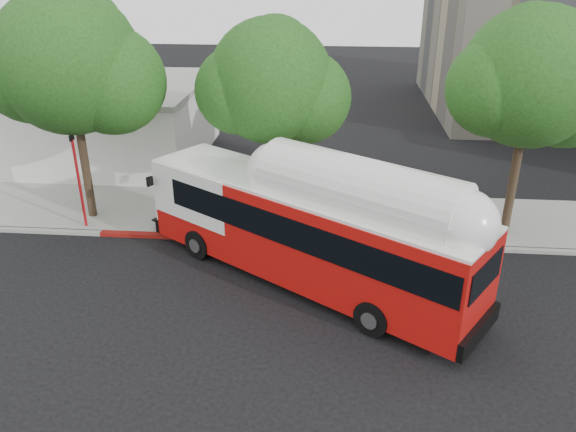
# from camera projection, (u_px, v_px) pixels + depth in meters

# --- Properties ---
(ground) EXTENTS (120.00, 120.00, 0.00)m
(ground) POSITION_uv_depth(u_px,v_px,m) (282.00, 294.00, 19.43)
(ground) COLOR black
(ground) RESTS_ON ground
(sidewalk) EXTENTS (60.00, 5.00, 0.15)m
(sidewalk) POSITION_uv_depth(u_px,v_px,m) (296.00, 214.00, 25.27)
(sidewalk) COLOR gray
(sidewalk) RESTS_ON ground
(curb_strip) EXTENTS (60.00, 0.30, 0.15)m
(curb_strip) POSITION_uv_depth(u_px,v_px,m) (291.00, 241.00, 22.92)
(curb_strip) COLOR gray
(curb_strip) RESTS_ON ground
(red_curb_segment) EXTENTS (10.00, 0.32, 0.16)m
(red_curb_segment) POSITION_uv_depth(u_px,v_px,m) (219.00, 238.00, 23.15)
(red_curb_segment) COLOR maroon
(red_curb_segment) RESTS_ON ground
(street_tree_left) EXTENTS (6.67, 5.80, 9.74)m
(street_tree_left) POSITION_uv_depth(u_px,v_px,m) (82.00, 68.00, 22.35)
(street_tree_left) COLOR #2D2116
(street_tree_left) RESTS_ON ground
(street_tree_mid) EXTENTS (5.75, 5.00, 8.62)m
(street_tree_mid) POSITION_uv_depth(u_px,v_px,m) (281.00, 86.00, 22.47)
(street_tree_mid) COLOR #2D2116
(street_tree_mid) RESTS_ON ground
(street_tree_right) EXTENTS (6.21, 5.40, 9.18)m
(street_tree_right) POSITION_uv_depth(u_px,v_px,m) (542.00, 83.00, 21.35)
(street_tree_right) COLOR #2D2116
(street_tree_right) RESTS_ON ground
(low_commercial_bldg) EXTENTS (16.20, 10.20, 4.25)m
(low_commercial_bldg) POSITION_uv_depth(u_px,v_px,m) (63.00, 119.00, 32.28)
(low_commercial_bldg) COLOR silver
(low_commercial_bldg) RESTS_ON ground
(transit_bus) EXTENTS (12.71, 9.61, 4.06)m
(transit_bus) POSITION_uv_depth(u_px,v_px,m) (307.00, 233.00, 19.50)
(transit_bus) COLOR #B9100C
(transit_bus) RESTS_ON ground
(signal_pole) EXTENTS (0.12, 0.40, 4.19)m
(signal_pole) POSITION_uv_depth(u_px,v_px,m) (79.00, 182.00, 23.21)
(signal_pole) COLOR red
(signal_pole) RESTS_ON ground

